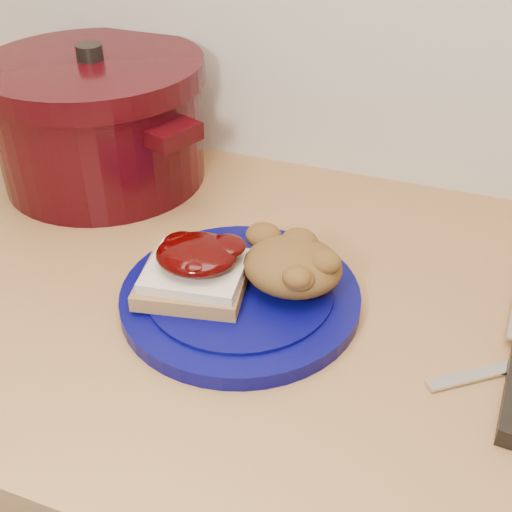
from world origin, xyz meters
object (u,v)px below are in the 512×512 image
(butter_knife, at_px, (512,366))
(dutch_oven, at_px, (100,120))
(pepper_grinder, at_px, (75,108))
(plate, at_px, (240,297))

(butter_knife, height_order, dutch_oven, dutch_oven)
(dutch_oven, bearing_deg, pepper_grinder, 146.03)
(butter_knife, xyz_separation_m, dutch_oven, (-0.55, 0.20, 0.08))
(dutch_oven, bearing_deg, plate, -34.97)
(butter_knife, bearing_deg, dutch_oven, 123.15)
(plate, distance_m, pepper_grinder, 0.44)
(butter_knife, xyz_separation_m, pepper_grinder, (-0.63, 0.25, 0.07))
(pepper_grinder, bearing_deg, plate, -34.76)
(pepper_grinder, bearing_deg, butter_knife, -21.50)
(plate, xyz_separation_m, dutch_oven, (-0.28, 0.20, 0.08))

